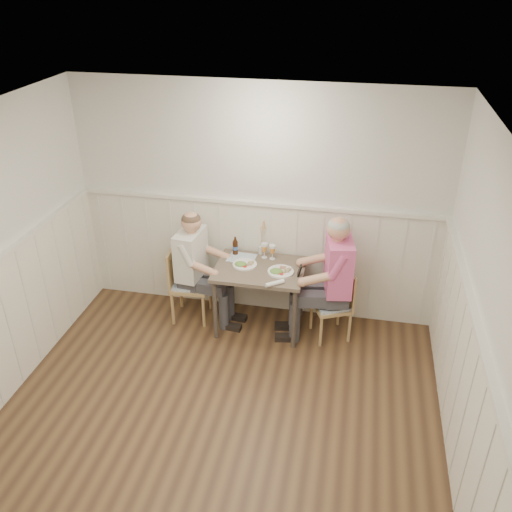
# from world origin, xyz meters

# --- Properties ---
(ground_plane) EXTENTS (4.50, 4.50, 0.00)m
(ground_plane) POSITION_xyz_m (0.00, 0.00, 0.00)
(ground_plane) COLOR #422C1D
(room_shell) EXTENTS (4.04, 4.54, 2.60)m
(room_shell) POSITION_xyz_m (0.00, 0.00, 1.52)
(room_shell) COLOR silver
(room_shell) RESTS_ON ground
(wainscot) EXTENTS (4.00, 4.49, 1.34)m
(wainscot) POSITION_xyz_m (0.00, 0.69, 0.69)
(wainscot) COLOR silver
(wainscot) RESTS_ON ground
(dining_table) EXTENTS (0.94, 0.70, 0.75)m
(dining_table) POSITION_xyz_m (0.10, 1.84, 0.65)
(dining_table) COLOR brown
(dining_table) RESTS_ON ground
(chair_right) EXTENTS (0.49, 0.49, 0.79)m
(chair_right) POSITION_xyz_m (0.93, 1.85, 0.43)
(chair_right) COLOR #A07D4F
(chair_right) RESTS_ON ground
(chair_left) EXTENTS (0.43, 0.43, 0.87)m
(chair_left) POSITION_xyz_m (-0.74, 1.87, 0.47)
(chair_left) COLOR #A07D4F
(chair_left) RESTS_ON ground
(man_in_pink) EXTENTS (0.71, 0.50, 1.43)m
(man_in_pink) POSITION_xyz_m (0.88, 1.82, 0.60)
(man_in_pink) COLOR #3F3F47
(man_in_pink) RESTS_ON ground
(diner_cream) EXTENTS (0.65, 0.45, 1.34)m
(diner_cream) POSITION_xyz_m (-0.62, 1.86, 0.56)
(diner_cream) COLOR #3F3F47
(diner_cream) RESTS_ON ground
(plate_man) EXTENTS (0.27, 0.27, 0.07)m
(plate_man) POSITION_xyz_m (0.33, 1.78, 0.77)
(plate_man) COLOR white
(plate_man) RESTS_ON dining_table
(plate_diner) EXTENTS (0.26, 0.26, 0.07)m
(plate_diner) POSITION_xyz_m (-0.08, 1.85, 0.77)
(plate_diner) COLOR white
(plate_diner) RESTS_ON dining_table
(beer_glass_a) EXTENTS (0.07, 0.07, 0.17)m
(beer_glass_a) POSITION_xyz_m (0.20, 2.05, 0.86)
(beer_glass_a) COLOR silver
(beer_glass_a) RESTS_ON dining_table
(beer_glass_b) EXTENTS (0.07, 0.07, 0.17)m
(beer_glass_b) POSITION_xyz_m (0.11, 2.07, 0.87)
(beer_glass_b) COLOR silver
(beer_glass_b) RESTS_ON dining_table
(beer_bottle) EXTENTS (0.06, 0.06, 0.21)m
(beer_bottle) POSITION_xyz_m (-0.22, 2.08, 0.84)
(beer_bottle) COLOR black
(beer_bottle) RESTS_ON dining_table
(rolled_napkin) EXTENTS (0.19, 0.16, 0.04)m
(rolled_napkin) POSITION_xyz_m (0.32, 1.53, 0.77)
(rolled_napkin) COLOR white
(rolled_napkin) RESTS_ON dining_table
(grass_vase) EXTENTS (0.05, 0.05, 0.43)m
(grass_vase) POSITION_xyz_m (0.05, 2.15, 0.94)
(grass_vase) COLOR silver
(grass_vase) RESTS_ON dining_table
(gingham_mat) EXTENTS (0.31, 0.25, 0.01)m
(gingham_mat) POSITION_xyz_m (-0.13, 2.01, 0.75)
(gingham_mat) COLOR #6E8FBD
(gingham_mat) RESTS_ON dining_table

